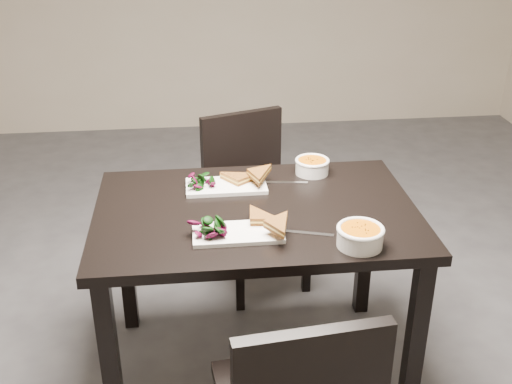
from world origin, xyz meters
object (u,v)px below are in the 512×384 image
Objects in this scene: table at (256,232)px; chair_far at (251,190)px; soup_bowl_near at (360,235)px; plate_far at (226,186)px; plate_near at (238,233)px; soup_bowl_far at (312,165)px.

chair_far is at bearing 85.60° from table.
soup_bowl_near is 0.64m from plate_far.
plate_near is at bearing -114.01° from table.
table is 0.73m from chair_far.
plate_near is 2.17× the size of soup_bowl_far.
soup_bowl_near is at bearing -43.80° from table.
soup_bowl_far is (-0.05, 0.60, -0.00)m from soup_bowl_near.
soup_bowl_near is 1.12× the size of soup_bowl_far.
plate_near is (-0.08, -0.19, 0.11)m from table.
table is at bearing -132.26° from soup_bowl_far.
soup_bowl_far is (0.21, -0.41, 0.30)m from chair_far.
plate_near is 0.60m from soup_bowl_far.
plate_near is 1.94× the size of soup_bowl_near.
plate_near is at bearing 163.94° from soup_bowl_near.
table is 3.86× the size of plate_near.
chair_far is at bearing 73.51° from plate_far.
soup_bowl_near is at bearing -50.10° from plate_far.
plate_near is at bearing -87.76° from plate_far.
plate_near reaches higher than table.
soup_bowl_near is 0.60m from soup_bowl_far.
plate_far is at bearing 92.24° from plate_near.
chair_far reaches higher than plate_far.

